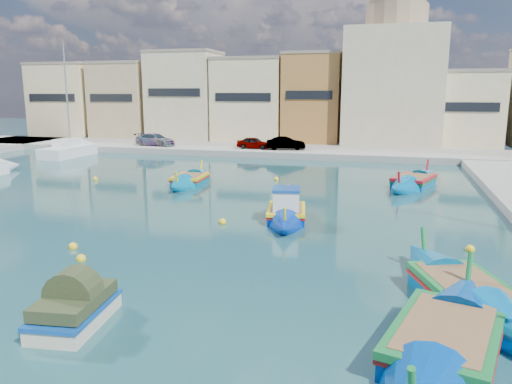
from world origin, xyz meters
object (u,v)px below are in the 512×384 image
at_px(luzzu_blue_cabin, 286,214).
at_px(tender_near, 75,310).
at_px(church_block, 394,70).
at_px(luzzu_green, 190,181).
at_px(yacht_north, 80,150).
at_px(luzzu_cyan_south, 462,294).
at_px(luzzu_blue_south, 445,345).
at_px(luzzu_cyan_mid, 414,183).

xyz_separation_m(luzzu_blue_cabin, tender_near, (-3.20, -12.48, 0.11)).
height_order(church_block, luzzu_green, church_block).
bearing_deg(luzzu_blue_cabin, yacht_north, 141.97).
xyz_separation_m(luzzu_cyan_south, tender_near, (-10.30, -4.31, 0.15)).
xyz_separation_m(luzzu_blue_south, luzzu_cyan_south, (0.79, 3.44, -0.02)).
distance_m(luzzu_cyan_mid, luzzu_blue_south, 22.33).
distance_m(luzzu_cyan_mid, luzzu_green, 14.93).
relative_size(church_block, luzzu_blue_cabin, 2.58).
distance_m(church_block, luzzu_cyan_mid, 24.36).
relative_size(church_block, luzzu_blue_south, 1.91).
distance_m(luzzu_cyan_mid, yacht_north, 32.69).
bearing_deg(luzzu_blue_cabin, church_block, 82.28).
relative_size(luzzu_green, yacht_north, 0.64).
bearing_deg(luzzu_blue_south, tender_near, -174.78).
height_order(luzzu_blue_south, luzzu_cyan_south, luzzu_blue_south).
bearing_deg(luzzu_blue_south, luzzu_blue_cabin, 118.53).
distance_m(luzzu_green, luzzu_blue_south, 24.07).
xyz_separation_m(church_block, luzzu_blue_south, (1.75, -45.23, -8.11)).
bearing_deg(luzzu_cyan_south, luzzu_cyan_mid, 92.33).
bearing_deg(luzzu_cyan_south, church_block, 93.48).
xyz_separation_m(church_block, yacht_north, (-29.68, -13.97, -7.95)).
relative_size(tender_near, yacht_north, 0.26).
xyz_separation_m(luzzu_cyan_mid, luzzu_cyan_south, (0.77, -18.89, 0.01)).
xyz_separation_m(luzzu_blue_cabin, luzzu_green, (-8.27, 7.55, -0.07)).
relative_size(luzzu_blue_south, tender_near, 3.38).
bearing_deg(church_block, luzzu_green, -116.19).
bearing_deg(yacht_north, luzzu_cyan_mid, -15.84).
height_order(church_block, luzzu_cyan_south, church_block).
relative_size(luzzu_blue_cabin, tender_near, 2.51).
bearing_deg(luzzu_cyan_mid, tender_near, -112.33).
xyz_separation_m(luzzu_cyan_mid, yacht_north, (-31.45, 8.93, 0.19)).
height_order(luzzu_cyan_mid, luzzu_blue_south, luzzu_blue_south).
bearing_deg(luzzu_blue_south, luzzu_cyan_mid, 89.96).
distance_m(church_block, luzzu_blue_south, 45.98).
height_order(luzzu_blue_cabin, tender_near, luzzu_blue_cabin).
bearing_deg(tender_near, yacht_north, 124.31).
bearing_deg(yacht_north, luzzu_blue_cabin, -38.03).
bearing_deg(tender_near, luzzu_green, 104.18).
relative_size(luzzu_blue_cabin, luzzu_cyan_south, 0.87).
distance_m(luzzu_green, yacht_north, 20.75).
relative_size(church_block, luzzu_cyan_mid, 2.16).
relative_size(luzzu_blue_cabin, luzzu_blue_south, 0.74).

